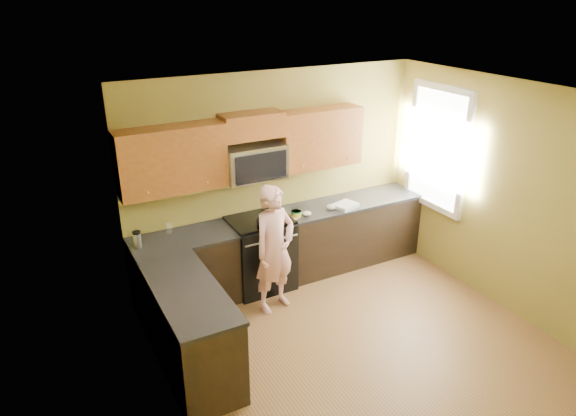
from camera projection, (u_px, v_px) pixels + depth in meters
floor at (361, 348)px, 5.61m from camera, size 4.00×4.00×0.00m
ceiling at (378, 98)px, 4.55m from camera, size 4.00×4.00×0.00m
wall_back at (276, 176)px, 6.70m from camera, size 4.00×0.00×4.00m
wall_front at (547, 352)px, 3.46m from camera, size 4.00×0.00×4.00m
wall_left at (169, 287)px, 4.21m from camera, size 0.00×4.00×4.00m
wall_right at (510, 200)px, 5.95m from camera, size 0.00×4.00×4.00m
cabinet_back_run at (287, 248)px, 6.82m from camera, size 4.00×0.60×0.88m
cabinet_left_run at (189, 329)px, 5.19m from camera, size 0.60×1.60×0.88m
countertop_back at (287, 216)px, 6.63m from camera, size 4.00×0.62×0.04m
countertop_left at (187, 290)px, 5.01m from camera, size 0.62×1.60×0.04m
stove at (260, 253)px, 6.61m from camera, size 0.76×0.65×0.95m
microwave at (254, 178)px, 6.33m from camera, size 0.76×0.40×0.42m
upper_cab_left at (175, 191)px, 5.93m from camera, size 1.22×0.33×0.75m
upper_cab_right at (319, 166)px, 6.77m from camera, size 1.12×0.33×0.75m
upper_cab_over_mw at (252, 125)px, 6.10m from camera, size 0.76×0.33×0.30m
window at (438, 148)px, 6.80m from camera, size 0.06×1.06×1.66m
woman at (275, 249)px, 6.04m from camera, size 0.65×0.52×1.57m
frying_pan at (268, 224)px, 6.29m from camera, size 0.33×0.49×0.06m
butter_tub at (296, 216)px, 6.58m from camera, size 0.17×0.17×0.09m
toast_slice at (293, 218)px, 6.50m from camera, size 0.14×0.14×0.01m
napkin_a at (307, 214)px, 6.58m from camera, size 0.12×0.13×0.06m
napkin_b at (331, 207)px, 6.76m from camera, size 0.13×0.14×0.07m
dish_towel at (345, 205)px, 6.84m from camera, size 0.36×0.31×0.05m
travel_mug at (138, 248)px, 5.78m from camera, size 0.11×0.11×0.20m
glass_a at (169, 228)px, 6.11m from camera, size 0.09×0.09×0.12m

